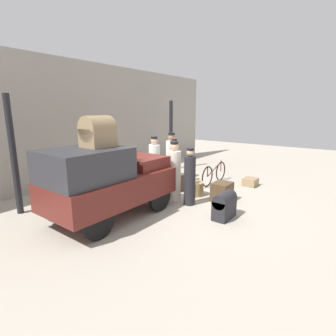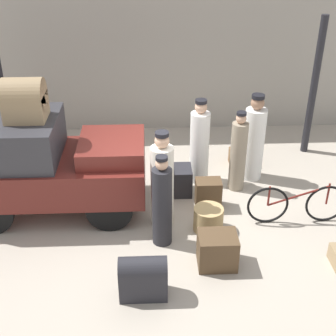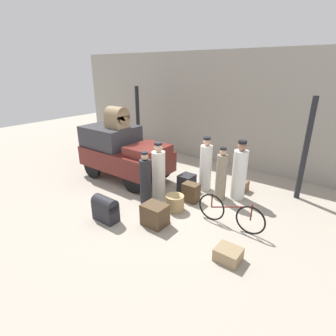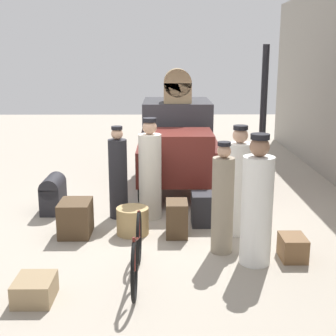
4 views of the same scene
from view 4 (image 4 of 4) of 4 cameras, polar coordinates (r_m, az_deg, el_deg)
name	(u,v)px [view 4 (image 4 of 4)]	position (r m, az deg, el deg)	size (l,w,h in m)	color
ground_plane	(157,215)	(8.66, -1.34, -5.81)	(30.00, 30.00, 0.00)	#A89E8E
canopy_pillar_left	(263,110)	(11.77, 11.55, 6.93)	(0.16, 0.16, 3.13)	black
truck	(177,141)	(10.39, 1.15, 3.28)	(3.34, 1.65, 1.86)	black
bicycle	(137,252)	(6.19, -3.82, -10.17)	(1.82, 0.04, 0.80)	black
wicker_basket	(133,221)	(7.77, -4.34, -6.44)	(0.53, 0.53, 0.45)	tan
porter_with_bicycle	(223,202)	(6.93, 6.67, -4.17)	(0.32, 0.32, 1.68)	gray
conductor_in_dark_uniform	(239,185)	(7.66, 8.59, -2.10)	(0.39, 0.39, 1.80)	white
porter_lifting_near_truck	(118,176)	(8.42, -6.10, -0.98)	(0.33, 0.33, 1.67)	#232328
porter_carrying_trunk	(150,173)	(8.35, -2.20, -0.61)	(0.41, 0.41, 1.82)	silver
porter_standing_middle	(257,206)	(6.60, 10.78, -4.58)	(0.44, 0.44, 1.86)	white
trunk_barrel_dark	(53,193)	(9.04, -13.84, -2.97)	(0.71, 0.37, 0.69)	#232328
suitcase_small_leather	(76,218)	(7.83, -11.20, -6.01)	(0.62, 0.50, 0.57)	#4C3823
trunk_large_brown	(35,289)	(6.02, -15.93, -14.04)	(0.53, 0.46, 0.28)	#937A56
trunk_wicker_pale	(177,219)	(7.65, 1.07, -6.19)	(0.48, 0.35, 0.58)	#4C3823
suitcase_black_upright	(206,209)	(8.16, 4.70, -5.02)	(0.45, 0.51, 0.56)	#232328
trunk_umber_medium	(293,247)	(7.09, 14.95, -9.34)	(0.47, 0.35, 0.34)	brown
trunk_on_truck_roof	(177,87)	(10.42, 1.15, 9.89)	(0.68, 0.60, 0.73)	#937A56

